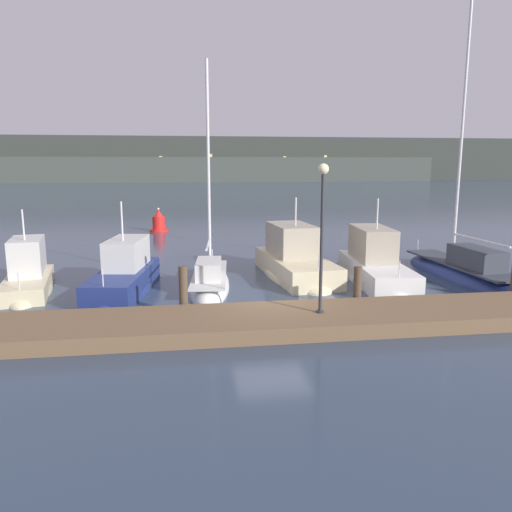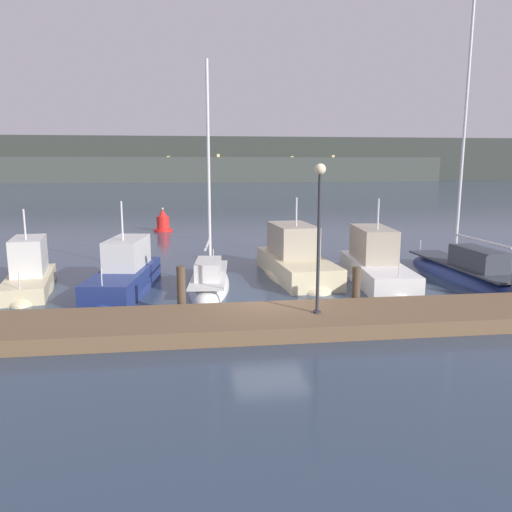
{
  "view_description": "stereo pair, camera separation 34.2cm",
  "coord_description": "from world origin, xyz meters",
  "px_view_note": "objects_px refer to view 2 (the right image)",
  "views": [
    {
      "loc": [
        -2.89,
        -15.81,
        4.87
      ],
      "look_at": [
        0.0,
        3.65,
        1.2
      ],
      "focal_mm": 35.0,
      "sensor_mm": 36.0,
      "label": 1
    },
    {
      "loc": [
        -2.55,
        -15.86,
        4.87
      ],
      "look_at": [
        0.0,
        3.65,
        1.2
      ],
      "focal_mm": 35.0,
      "sensor_mm": 36.0,
      "label": 2
    }
  ],
  "objects_px": {
    "motorboat_berth_1": "(30,282)",
    "sailboat_berth_6": "(464,275)",
    "dock_lamppost": "(319,216)",
    "motorboat_berth_2": "(125,283)",
    "channel_buoy": "(163,223)",
    "motorboat_berth_4": "(296,268)",
    "sailboat_berth_3": "(210,284)",
    "motorboat_berth_5": "(376,273)"
  },
  "relations": [
    {
      "from": "motorboat_berth_1",
      "to": "motorboat_berth_2",
      "type": "relative_size",
      "value": 0.85
    },
    {
      "from": "sailboat_berth_6",
      "to": "motorboat_berth_1",
      "type": "bearing_deg",
      "value": 178.78
    },
    {
      "from": "dock_lamppost",
      "to": "channel_buoy",
      "type": "bearing_deg",
      "value": 104.23
    },
    {
      "from": "sailboat_berth_3",
      "to": "motorboat_berth_4",
      "type": "relative_size",
      "value": 1.38
    },
    {
      "from": "motorboat_berth_2",
      "to": "sailboat_berth_6",
      "type": "bearing_deg",
      "value": 1.15
    },
    {
      "from": "sailboat_berth_6",
      "to": "dock_lamppost",
      "type": "relative_size",
      "value": 2.74
    },
    {
      "from": "dock_lamppost",
      "to": "sailboat_berth_6",
      "type": "bearing_deg",
      "value": 34.63
    },
    {
      "from": "motorboat_berth_1",
      "to": "sailboat_berth_6",
      "type": "xyz_separation_m",
      "value": [
        17.75,
        -0.38,
        -0.16
      ]
    },
    {
      "from": "dock_lamppost",
      "to": "motorboat_berth_2",
      "type": "bearing_deg",
      "value": 140.86
    },
    {
      "from": "motorboat_berth_5",
      "to": "sailboat_berth_3",
      "type": "bearing_deg",
      "value": -179.72
    },
    {
      "from": "motorboat_berth_1",
      "to": "sailboat_berth_6",
      "type": "height_order",
      "value": "sailboat_berth_6"
    },
    {
      "from": "motorboat_berth_2",
      "to": "sailboat_berth_3",
      "type": "bearing_deg",
      "value": 4.25
    },
    {
      "from": "sailboat_berth_3",
      "to": "motorboat_berth_5",
      "type": "distance_m",
      "value": 6.89
    },
    {
      "from": "motorboat_berth_4",
      "to": "sailboat_berth_6",
      "type": "bearing_deg",
      "value": -11.52
    },
    {
      "from": "motorboat_berth_2",
      "to": "dock_lamppost",
      "type": "xyz_separation_m",
      "value": [
        6.27,
        -5.1,
        3.03
      ]
    },
    {
      "from": "motorboat_berth_2",
      "to": "motorboat_berth_1",
      "type": "bearing_deg",
      "value": 169.87
    },
    {
      "from": "motorboat_berth_2",
      "to": "motorboat_berth_4",
      "type": "height_order",
      "value": "motorboat_berth_2"
    },
    {
      "from": "sailboat_berth_3",
      "to": "motorboat_berth_5",
      "type": "relative_size",
      "value": 1.4
    },
    {
      "from": "motorboat_berth_2",
      "to": "sailboat_berth_6",
      "type": "height_order",
      "value": "sailboat_berth_6"
    },
    {
      "from": "motorboat_berth_2",
      "to": "channel_buoy",
      "type": "height_order",
      "value": "motorboat_berth_2"
    },
    {
      "from": "channel_buoy",
      "to": "motorboat_berth_2",
      "type": "bearing_deg",
      "value": -91.83
    },
    {
      "from": "motorboat_berth_2",
      "to": "channel_buoy",
      "type": "relative_size",
      "value": 3.62
    },
    {
      "from": "motorboat_berth_1",
      "to": "motorboat_berth_2",
      "type": "distance_m",
      "value": 3.75
    },
    {
      "from": "motorboat_berth_4",
      "to": "dock_lamppost",
      "type": "distance_m",
      "value": 7.48
    },
    {
      "from": "sailboat_berth_3",
      "to": "sailboat_berth_6",
      "type": "relative_size",
      "value": 0.78
    },
    {
      "from": "dock_lamppost",
      "to": "motorboat_berth_5",
      "type": "bearing_deg",
      "value": 54.23
    },
    {
      "from": "motorboat_berth_4",
      "to": "dock_lamppost",
      "type": "xyz_separation_m",
      "value": [
        -0.79,
        -6.81,
        2.98
      ]
    },
    {
      "from": "motorboat_berth_4",
      "to": "channel_buoy",
      "type": "xyz_separation_m",
      "value": [
        -6.5,
        15.72,
        0.23
      ]
    },
    {
      "from": "motorboat_berth_4",
      "to": "dock_lamppost",
      "type": "height_order",
      "value": "dock_lamppost"
    },
    {
      "from": "motorboat_berth_2",
      "to": "motorboat_berth_5",
      "type": "relative_size",
      "value": 0.93
    },
    {
      "from": "motorboat_berth_1",
      "to": "dock_lamppost",
      "type": "height_order",
      "value": "dock_lamppost"
    },
    {
      "from": "sailboat_berth_6",
      "to": "channel_buoy",
      "type": "height_order",
      "value": "sailboat_berth_6"
    },
    {
      "from": "channel_buoy",
      "to": "dock_lamppost",
      "type": "xyz_separation_m",
      "value": [
        5.71,
        -22.53,
        2.76
      ]
    },
    {
      "from": "sailboat_berth_6",
      "to": "channel_buoy",
      "type": "xyz_separation_m",
      "value": [
        -13.51,
        17.15,
        0.44
      ]
    },
    {
      "from": "motorboat_berth_1",
      "to": "motorboat_berth_4",
      "type": "height_order",
      "value": "motorboat_berth_4"
    },
    {
      "from": "motorboat_berth_2",
      "to": "motorboat_berth_5",
      "type": "distance_m",
      "value": 10.15
    },
    {
      "from": "sailboat_berth_3",
      "to": "dock_lamppost",
      "type": "bearing_deg",
      "value": -60.61
    },
    {
      "from": "sailboat_berth_6",
      "to": "dock_lamppost",
      "type": "height_order",
      "value": "sailboat_berth_6"
    },
    {
      "from": "sailboat_berth_3",
      "to": "motorboat_berth_4",
      "type": "distance_m",
      "value": 4.08
    },
    {
      "from": "channel_buoy",
      "to": "sailboat_berth_6",
      "type": "bearing_deg",
      "value": -51.77
    },
    {
      "from": "motorboat_berth_1",
      "to": "sailboat_berth_3",
      "type": "relative_size",
      "value": 0.56
    },
    {
      "from": "motorboat_berth_2",
      "to": "dock_lamppost",
      "type": "height_order",
      "value": "dock_lamppost"
    }
  ]
}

